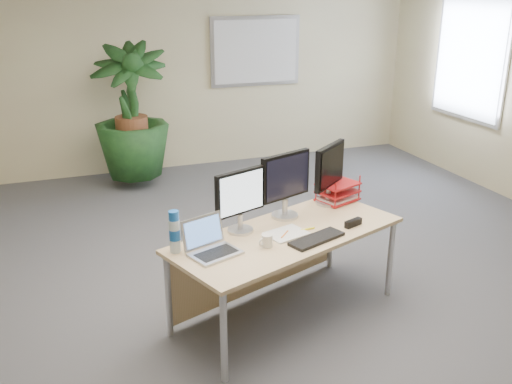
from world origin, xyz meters
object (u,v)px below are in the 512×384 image
object	(u,v)px
floor_plant	(132,129)
monitor_right	(286,181)
desk	(278,246)
monitor_left	(240,197)
laptop	(210,244)

from	to	relation	value
floor_plant	monitor_right	world-z (taller)	floor_plant
desk	monitor_left	bearing A→B (deg)	168.38
desk	monitor_right	size ratio (longest dim) A/B	3.73
laptop	monitor_left	bearing A→B (deg)	40.32
floor_plant	monitor_right	size ratio (longest dim) A/B	2.87
floor_plant	laptop	xyz separation A→B (m)	(0.00, -3.54, 0.00)
floor_plant	monitor_left	bearing A→B (deg)	-84.60
floor_plant	desk	bearing A→B (deg)	-79.92
monitor_left	floor_plant	bearing A→B (deg)	95.40
floor_plant	laptop	size ratio (longest dim) A/B	3.68
monitor_left	laptop	bearing A→B (deg)	-139.68
monitor_left	laptop	world-z (taller)	monitor_left
desk	monitor_right	distance (m)	0.51
floor_plant	monitor_left	size ratio (longest dim) A/B	3.15
floor_plant	monitor_left	xyz separation A→B (m)	(0.31, -3.28, 0.21)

